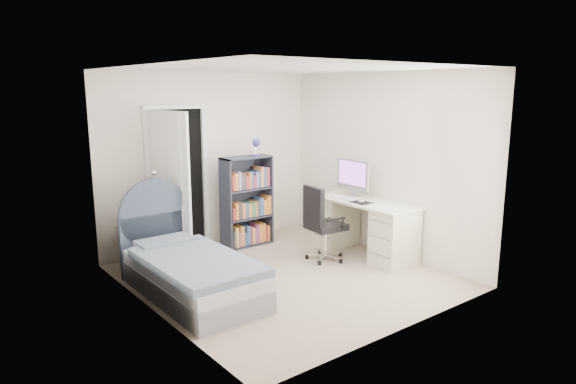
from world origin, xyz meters
TOP-DOWN VIEW (x-y plane):
  - room_shell at (0.00, 0.00)m, footprint 3.50×3.70m
  - door at (-0.75, 1.52)m, footprint 0.92×0.81m
  - bed at (-1.19, 0.26)m, footprint 0.94×1.96m
  - nightstand at (-1.29, 1.46)m, footprint 0.43×0.43m
  - floor_lamp at (-1.16, 1.27)m, footprint 0.18×0.18m
  - bookcase at (0.36, 1.39)m, footprint 0.74×0.32m
  - desk at (1.39, 0.04)m, footprint 0.63×1.57m
  - office_chair at (0.74, 0.20)m, footprint 0.54×0.55m

SIDE VIEW (x-z plane):
  - bed at x=-1.19m, z-range -0.33..0.87m
  - nightstand at x=-1.29m, z-range 0.10..0.72m
  - desk at x=1.39m, z-range -0.22..1.06m
  - floor_lamp at x=-1.16m, z-range -0.12..1.17m
  - office_chair at x=0.74m, z-range 0.05..1.07m
  - bookcase at x=0.36m, z-range -0.18..1.39m
  - door at x=-0.75m, z-range 0.00..2.06m
  - room_shell at x=0.00m, z-range -0.05..2.55m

